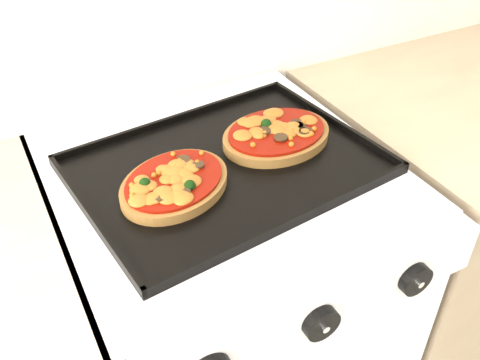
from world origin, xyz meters
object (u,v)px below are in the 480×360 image
pizza_left (174,182)px  pizza_right (276,134)px  stove (225,328)px  baking_tray (227,164)px

pizza_left → pizza_right: 0.23m
stove → baking_tray: 0.47m
baking_tray → pizza_left: pizza_left is taller
pizza_left → baking_tray: bearing=11.0°
stove → baking_tray: size_ratio=1.77×
baking_tray → pizza_right: size_ratio=2.39×
stove → pizza_right: bearing=8.4°
stove → pizza_left: bearing=-163.6°
stove → pizza_left: (-0.10, -0.03, 0.48)m
baking_tray → pizza_right: pizza_right is taller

